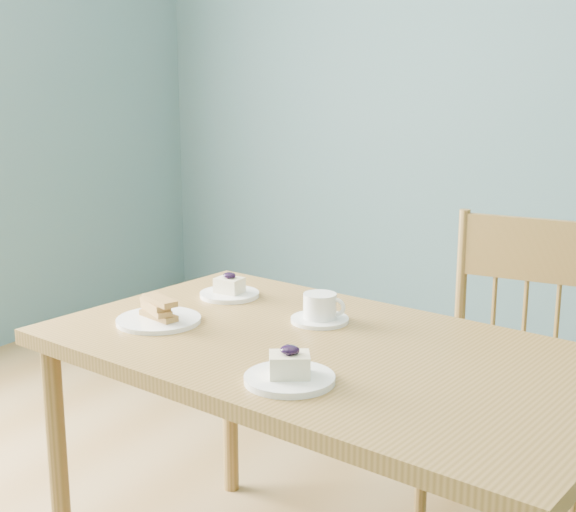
{
  "coord_description": "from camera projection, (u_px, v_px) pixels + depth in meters",
  "views": [
    {
      "loc": [
        0.5,
        -1.23,
        1.26
      ],
      "look_at": [
        -0.41,
        0.28,
        0.85
      ],
      "focal_mm": 50.0,
      "sensor_mm": 36.0,
      "label": 1
    }
  ],
  "objects": [
    {
      "name": "room",
      "position": [
        423.0,
        11.0,
        1.26
      ],
      "size": [
        5.01,
        5.01,
        2.71
      ],
      "color": "olive",
      "rests_on": "ground"
    },
    {
      "name": "dining_table",
      "position": [
        327.0,
        375.0,
        1.76
      ],
      "size": [
        1.34,
        0.88,
        0.68
      ],
      "rotation": [
        0.0,
        0.0,
        -0.13
      ],
      "color": "olive",
      "rests_on": "ground"
    },
    {
      "name": "coffee_cup",
      "position": [
        320.0,
        310.0,
        1.9
      ],
      "size": [
        0.14,
        0.14,
        0.07
      ],
      "rotation": [
        0.0,
        0.0,
        0.25
      ],
      "color": "white",
      "rests_on": "dining_table"
    },
    {
      "name": "cheesecake_plate_far",
      "position": [
        229.0,
        290.0,
        2.12
      ],
      "size": [
        0.16,
        0.16,
        0.07
      ],
      "rotation": [
        0.0,
        0.0,
        0.01
      ],
      "color": "white",
      "rests_on": "dining_table"
    },
    {
      "name": "cheesecake_plate_near",
      "position": [
        290.0,
        373.0,
        1.53
      ],
      "size": [
        0.18,
        0.18,
        0.07
      ],
      "rotation": [
        0.0,
        0.0,
        0.58
      ],
      "color": "white",
      "rests_on": "dining_table"
    },
    {
      "name": "biscotti_plate",
      "position": [
        158.0,
        315.0,
        1.9
      ],
      "size": [
        0.2,
        0.2,
        0.07
      ],
      "rotation": [
        0.0,
        0.0,
        -0.18
      ],
      "color": "white",
      "rests_on": "dining_table"
    },
    {
      "name": "dining_chair",
      "position": [
        511.0,
        381.0,
        2.14
      ],
      "size": [
        0.42,
        0.41,
        0.88
      ],
      "rotation": [
        0.0,
        0.0,
        0.06
      ],
      "color": "olive",
      "rests_on": "ground"
    }
  ]
}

